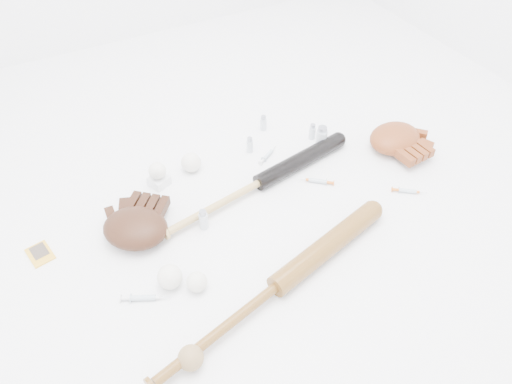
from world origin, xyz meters
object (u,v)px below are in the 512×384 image
bat_wood (277,286)px  glove_dark (135,228)px  bat_dark (260,182)px  pedestal (159,181)px

bat_wood → glove_dark: 0.52m
bat_wood → bat_dark: bearing=53.4°
glove_dark → pedestal: size_ratio=3.98×
bat_dark → pedestal: (-0.32, 0.20, -0.01)m
pedestal → bat_dark: bearing=-31.8°
bat_wood → glove_dark: bearing=111.6°
glove_dark → bat_wood: bearing=-13.2°
bat_dark → pedestal: 0.38m
bat_wood → pedestal: 0.65m
bat_dark → pedestal: bearing=138.3°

